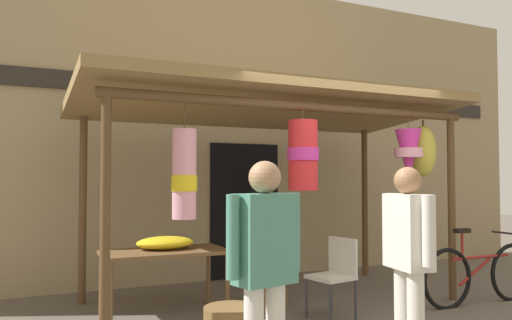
{
  "coord_description": "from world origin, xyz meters",
  "views": [
    {
      "loc": [
        -3.17,
        -4.36,
        1.47
      ],
      "look_at": [
        -0.73,
        0.83,
        1.69
      ],
      "focal_mm": 35.52,
      "sensor_mm": 36.0,
      "label": 1
    }
  ],
  "objects_px": {
    "vendor_in_orange": "(408,250)",
    "folding_chair": "(336,270)",
    "flower_heap_on_table": "(166,243)",
    "wicker_basket_by_table": "(269,298)",
    "display_table": "(164,257)",
    "parked_bicycle": "(481,274)",
    "customer_foreground": "(265,261)"
  },
  "relations": [
    {
      "from": "display_table",
      "to": "customer_foreground",
      "type": "xyz_separation_m",
      "value": [
        0.03,
        -2.41,
        0.31
      ]
    },
    {
      "from": "display_table",
      "to": "folding_chair",
      "type": "bearing_deg",
      "value": -28.7
    },
    {
      "from": "folding_chair",
      "to": "customer_foreground",
      "type": "distance_m",
      "value": 2.25
    },
    {
      "from": "parked_bicycle",
      "to": "vendor_in_orange",
      "type": "distance_m",
      "value": 2.58
    },
    {
      "from": "folding_chair",
      "to": "customer_foreground",
      "type": "height_order",
      "value": "customer_foreground"
    },
    {
      "from": "flower_heap_on_table",
      "to": "folding_chair",
      "type": "height_order",
      "value": "same"
    },
    {
      "from": "parked_bicycle",
      "to": "vendor_in_orange",
      "type": "xyz_separation_m",
      "value": [
        -2.2,
        -1.23,
        0.57
      ]
    },
    {
      "from": "flower_heap_on_table",
      "to": "wicker_basket_by_table",
      "type": "distance_m",
      "value": 1.33
    },
    {
      "from": "display_table",
      "to": "customer_foreground",
      "type": "relative_size",
      "value": 0.84
    },
    {
      "from": "display_table",
      "to": "vendor_in_orange",
      "type": "xyz_separation_m",
      "value": [
        1.31,
        -2.33,
        0.29
      ]
    },
    {
      "from": "wicker_basket_by_table",
      "to": "vendor_in_orange",
      "type": "bearing_deg",
      "value": -86.0
    },
    {
      "from": "display_table",
      "to": "flower_heap_on_table",
      "type": "xyz_separation_m",
      "value": [
        0.04,
        0.07,
        0.14
      ]
    },
    {
      "from": "folding_chair",
      "to": "customer_foreground",
      "type": "relative_size",
      "value": 0.53
    },
    {
      "from": "flower_heap_on_table",
      "to": "vendor_in_orange",
      "type": "relative_size",
      "value": 0.4
    },
    {
      "from": "vendor_in_orange",
      "to": "customer_foreground",
      "type": "relative_size",
      "value": 0.98
    },
    {
      "from": "flower_heap_on_table",
      "to": "customer_foreground",
      "type": "relative_size",
      "value": 0.4
    },
    {
      "from": "flower_heap_on_table",
      "to": "wicker_basket_by_table",
      "type": "height_order",
      "value": "flower_heap_on_table"
    },
    {
      "from": "folding_chair",
      "to": "display_table",
      "type": "bearing_deg",
      "value": 151.3
    },
    {
      "from": "customer_foreground",
      "to": "flower_heap_on_table",
      "type": "bearing_deg",
      "value": 89.68
    },
    {
      "from": "display_table",
      "to": "flower_heap_on_table",
      "type": "relative_size",
      "value": 2.11
    },
    {
      "from": "folding_chair",
      "to": "parked_bicycle",
      "type": "xyz_separation_m",
      "value": [
        1.89,
        -0.21,
        -0.16
      ]
    },
    {
      "from": "wicker_basket_by_table",
      "to": "parked_bicycle",
      "type": "relative_size",
      "value": 0.24
    },
    {
      "from": "display_table",
      "to": "vendor_in_orange",
      "type": "height_order",
      "value": "vendor_in_orange"
    },
    {
      "from": "flower_heap_on_table",
      "to": "folding_chair",
      "type": "relative_size",
      "value": 0.75
    },
    {
      "from": "folding_chair",
      "to": "vendor_in_orange",
      "type": "height_order",
      "value": "vendor_in_orange"
    },
    {
      "from": "vendor_in_orange",
      "to": "folding_chair",
      "type": "bearing_deg",
      "value": 78.13
    },
    {
      "from": "vendor_in_orange",
      "to": "customer_foreground",
      "type": "height_order",
      "value": "customer_foreground"
    },
    {
      "from": "wicker_basket_by_table",
      "to": "vendor_in_orange",
      "type": "relative_size",
      "value": 0.27
    },
    {
      "from": "flower_heap_on_table",
      "to": "wicker_basket_by_table",
      "type": "bearing_deg",
      "value": -13.3
    },
    {
      "from": "display_table",
      "to": "parked_bicycle",
      "type": "xyz_separation_m",
      "value": [
        3.51,
        -1.1,
        -0.28
      ]
    },
    {
      "from": "wicker_basket_by_table",
      "to": "parked_bicycle",
      "type": "distance_m",
      "value": 2.52
    },
    {
      "from": "display_table",
      "to": "parked_bicycle",
      "type": "bearing_deg",
      "value": -17.36
    }
  ]
}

